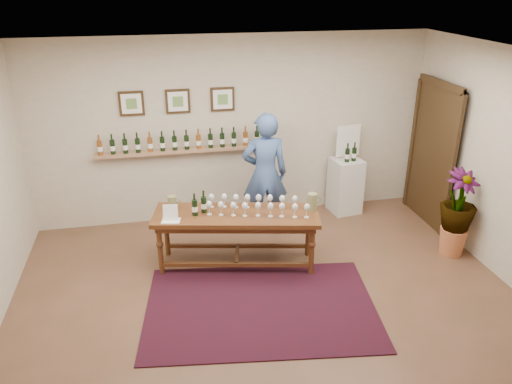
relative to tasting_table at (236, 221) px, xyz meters
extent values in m
plane|color=#513A24|center=(0.22, -0.97, -0.64)|extent=(6.00, 6.00, 0.00)
plane|color=beige|center=(0.22, 1.53, 0.76)|extent=(6.00, 0.00, 6.00)
plane|color=beige|center=(0.22, -3.47, 0.76)|extent=(6.00, 0.00, 6.00)
plane|color=silver|center=(0.22, -0.97, 2.16)|extent=(6.00, 6.00, 0.00)
cube|color=tan|center=(-0.58, 1.44, 0.51)|extent=(2.50, 0.16, 0.04)
cube|color=black|center=(3.16, 0.73, 0.41)|extent=(0.10, 1.00, 2.10)
cube|color=#302010|center=(3.11, 0.73, 0.41)|extent=(0.04, 1.12, 2.22)
cube|color=#302010|center=(-1.23, 1.51, 1.24)|extent=(0.35, 0.03, 0.35)
cube|color=white|center=(-1.23, 1.49, 1.24)|extent=(0.28, 0.01, 0.28)
cube|color=#628B45|center=(-1.23, 1.49, 1.24)|extent=(0.15, 0.00, 0.15)
cube|color=#302010|center=(-0.58, 1.51, 1.24)|extent=(0.35, 0.03, 0.35)
cube|color=white|center=(-0.58, 1.49, 1.24)|extent=(0.28, 0.01, 0.28)
cube|color=#628B45|center=(-0.58, 1.49, 1.24)|extent=(0.15, 0.00, 0.15)
cube|color=#302010|center=(0.07, 1.51, 1.24)|extent=(0.35, 0.03, 0.35)
cube|color=white|center=(0.07, 1.49, 1.24)|extent=(0.28, 0.01, 0.28)
cube|color=#628B45|center=(0.07, 1.49, 1.24)|extent=(0.15, 0.00, 0.15)
cube|color=#4A0D0D|center=(0.10, -1.01, -0.63)|extent=(2.86, 2.10, 0.01)
cube|color=#492612|center=(0.00, 0.00, 0.08)|extent=(2.21, 1.10, 0.06)
cube|color=#492612|center=(0.00, 0.00, 0.02)|extent=(2.07, 0.96, 0.10)
cylinder|color=#492612|center=(-0.99, -0.04, -0.29)|extent=(0.08, 0.08, 0.69)
cylinder|color=#492612|center=(0.89, -0.43, -0.29)|extent=(0.08, 0.08, 0.69)
cylinder|color=#492612|center=(-0.89, 0.43, -0.29)|extent=(0.08, 0.08, 0.69)
cylinder|color=#492612|center=(0.99, 0.04, -0.29)|extent=(0.08, 0.08, 0.69)
cube|color=#492612|center=(-0.05, -0.24, -0.50)|extent=(1.89, 0.45, 0.05)
cube|color=#492612|center=(0.05, 0.24, -0.50)|extent=(1.89, 0.45, 0.05)
cube|color=#492612|center=(0.00, 0.00, -0.50)|extent=(0.15, 0.48, 0.05)
cube|color=white|center=(-0.83, -0.02, 0.21)|extent=(0.25, 0.20, 0.20)
cube|color=silver|center=(1.99, 1.26, -0.19)|extent=(0.50, 0.50, 0.89)
cube|color=white|center=(2.02, 1.36, 0.52)|extent=(0.40, 0.07, 0.55)
cone|color=#B9663D|center=(2.94, -0.34, -0.44)|extent=(0.37, 0.37, 0.39)
imported|color=#1F3A17|center=(2.94, -0.34, 0.09)|extent=(0.66, 0.66, 0.67)
imported|color=#3D5A92|center=(0.57, 0.86, 0.27)|extent=(0.69, 0.48, 1.82)
camera|label=1|loc=(-0.93, -5.66, 2.92)|focal=35.00mm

